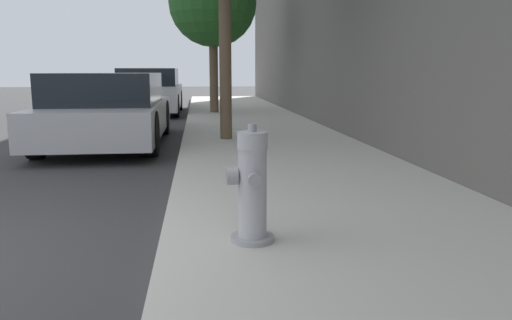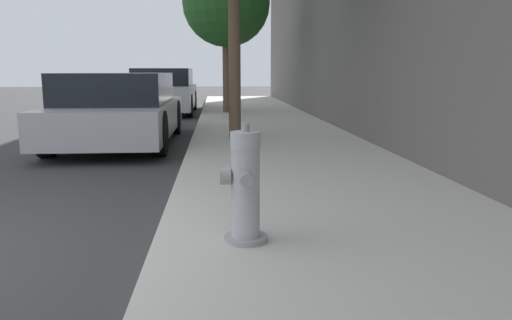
{
  "view_description": "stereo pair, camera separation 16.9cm",
  "coord_description": "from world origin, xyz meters",
  "px_view_note": "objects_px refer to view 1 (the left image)",
  "views": [
    {
      "loc": [
        2.18,
        -3.1,
        1.29
      ],
      "look_at": [
        2.69,
        1.32,
        0.49
      ],
      "focal_mm": 35.0,
      "sensor_mm": 36.0,
      "label": 1
    },
    {
      "loc": [
        2.35,
        -3.12,
        1.29
      ],
      "look_at": [
        2.69,
        1.32,
        0.49
      ],
      "focal_mm": 35.0,
      "sensor_mm": 36.0,
      "label": 2
    }
  ],
  "objects_px": {
    "parked_car_near": "(109,110)",
    "parked_car_mid": "(150,92)",
    "street_tree_far": "(213,3)",
    "fire_hydrant": "(252,188)"
  },
  "relations": [
    {
      "from": "parked_car_near",
      "to": "street_tree_far",
      "type": "distance_m",
      "value": 6.04
    },
    {
      "from": "parked_car_near",
      "to": "street_tree_far",
      "type": "relative_size",
      "value": 1.06
    },
    {
      "from": "fire_hydrant",
      "to": "parked_car_mid",
      "type": "distance_m",
      "value": 12.47
    },
    {
      "from": "parked_car_near",
      "to": "parked_car_mid",
      "type": "height_order",
      "value": "parked_car_mid"
    },
    {
      "from": "street_tree_far",
      "to": "parked_car_mid",
      "type": "bearing_deg",
      "value": 142.05
    },
    {
      "from": "fire_hydrant",
      "to": "parked_car_near",
      "type": "relative_size",
      "value": 0.18
    },
    {
      "from": "parked_car_mid",
      "to": "street_tree_far",
      "type": "distance_m",
      "value": 3.43
    },
    {
      "from": "fire_hydrant",
      "to": "parked_car_near",
      "type": "bearing_deg",
      "value": 108.34
    },
    {
      "from": "parked_car_near",
      "to": "parked_car_mid",
      "type": "bearing_deg",
      "value": 89.04
    },
    {
      "from": "fire_hydrant",
      "to": "parked_car_mid",
      "type": "relative_size",
      "value": 0.19
    }
  ]
}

